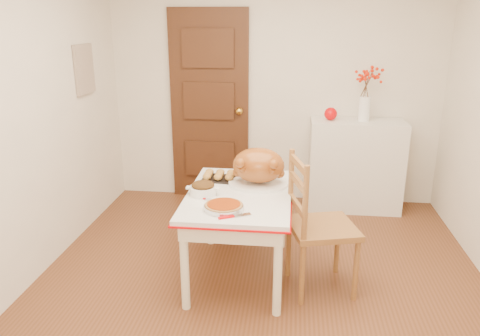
# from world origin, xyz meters

# --- Properties ---
(floor) EXTENTS (3.50, 4.00, 0.00)m
(floor) POSITION_xyz_m (0.00, 0.00, 0.00)
(floor) COLOR #522D16
(floor) RESTS_ON ground
(wall_back) EXTENTS (3.50, 0.00, 2.50)m
(wall_back) POSITION_xyz_m (0.00, 2.00, 1.25)
(wall_back) COLOR silver
(wall_back) RESTS_ON ground
(wall_front) EXTENTS (3.50, 0.00, 2.50)m
(wall_front) POSITION_xyz_m (0.00, -2.00, 1.25)
(wall_front) COLOR silver
(wall_front) RESTS_ON ground
(wall_left) EXTENTS (0.00, 4.00, 2.50)m
(wall_left) POSITION_xyz_m (-1.75, 0.00, 1.25)
(wall_left) COLOR silver
(wall_left) RESTS_ON ground
(door_back) EXTENTS (0.85, 0.06, 2.06)m
(door_back) POSITION_xyz_m (-0.70, 1.97, 1.03)
(door_back) COLOR #3D1F0E
(door_back) RESTS_ON ground
(photo_board) EXTENTS (0.03, 0.35, 0.45)m
(photo_board) POSITION_xyz_m (-1.73, 1.20, 1.50)
(photo_board) COLOR beige
(photo_board) RESTS_ON ground
(sideboard) EXTENTS (0.95, 0.42, 0.95)m
(sideboard) POSITION_xyz_m (0.87, 1.78, 0.48)
(sideboard) COLOR silver
(sideboard) RESTS_ON floor
(kitchen_table) EXTENTS (0.80, 1.16, 0.70)m
(kitchen_table) POSITION_xyz_m (-0.18, 0.28, 0.35)
(kitchen_table) COLOR silver
(kitchen_table) RESTS_ON floor
(chair_oak) EXTENTS (0.56, 0.56, 1.04)m
(chair_oak) POSITION_xyz_m (0.45, 0.16, 0.52)
(chair_oak) COLOR brown
(chair_oak) RESTS_ON floor
(berry_vase) EXTENTS (0.27, 0.27, 0.52)m
(berry_vase) POSITION_xyz_m (0.92, 1.78, 1.21)
(berry_vase) COLOR white
(berry_vase) RESTS_ON sideboard
(apple) EXTENTS (0.13, 0.13, 0.13)m
(apple) POSITION_xyz_m (0.59, 1.78, 1.02)
(apple) COLOR #C90206
(apple) RESTS_ON sideboard
(turkey_platter) EXTENTS (0.57, 0.51, 0.30)m
(turkey_platter) POSITION_xyz_m (-0.05, 0.46, 0.84)
(turkey_platter) COLOR #935118
(turkey_platter) RESTS_ON kitchen_table
(pumpkin_pie) EXTENTS (0.29, 0.29, 0.06)m
(pumpkin_pie) POSITION_xyz_m (-0.24, -0.05, 0.72)
(pumpkin_pie) COLOR #872D08
(pumpkin_pie) RESTS_ON kitchen_table
(stuffing_dish) EXTENTS (0.30, 0.26, 0.10)m
(stuffing_dish) POSITION_xyz_m (-0.44, 0.21, 0.74)
(stuffing_dish) COLOR #452C0D
(stuffing_dish) RESTS_ON kitchen_table
(rolls_tray) EXTENTS (0.28, 0.23, 0.07)m
(rolls_tray) POSITION_xyz_m (-0.37, 0.56, 0.73)
(rolls_tray) COLOR olive
(rolls_tray) RESTS_ON kitchen_table
(pie_server) EXTENTS (0.23, 0.16, 0.01)m
(pie_server) POSITION_xyz_m (-0.15, -0.17, 0.70)
(pie_server) COLOR silver
(pie_server) RESTS_ON kitchen_table
(carving_knife) EXTENTS (0.28, 0.17, 0.01)m
(carving_knife) POSITION_xyz_m (-0.37, 0.10, 0.70)
(carving_knife) COLOR silver
(carving_knife) RESTS_ON kitchen_table
(drinking_glass) EXTENTS (0.08, 0.08, 0.12)m
(drinking_glass) POSITION_xyz_m (-0.16, 0.69, 0.75)
(drinking_glass) COLOR white
(drinking_glass) RESTS_ON kitchen_table
(shaker_pair) EXTENTS (0.09, 0.04, 0.09)m
(shaker_pair) POSITION_xyz_m (0.05, 0.73, 0.74)
(shaker_pair) COLOR white
(shaker_pair) RESTS_ON kitchen_table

